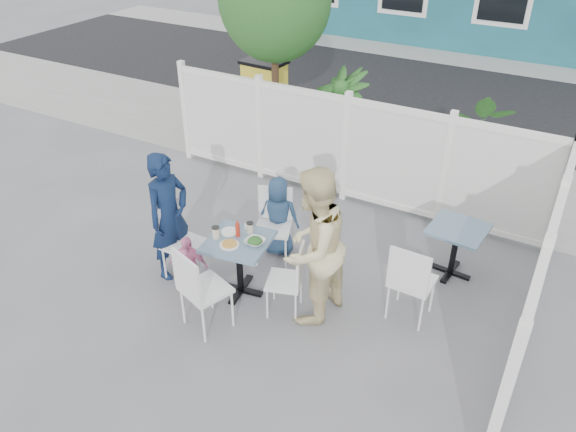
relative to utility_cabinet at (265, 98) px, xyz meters
The scene contains 28 objects.
ground 4.63m from the utility_cabinet, 60.75° to the right, with size 80.00×80.00×0.00m, color slate.
near_sidewalk 2.34m from the utility_cabinet, ahead, with size 24.00×2.60×0.01m, color gray.
street 4.21m from the utility_cabinet, 57.38° to the left, with size 24.00×5.00×0.01m, color black.
far_sidewalk 7.00m from the utility_cabinet, 71.25° to the left, with size 24.00×1.60×0.01m, color gray.
fence_back 2.84m from the utility_cabinet, 34.36° to the right, with size 5.86×0.08×1.60m.
fence_right 6.25m from the utility_cabinet, 32.98° to the right, with size 0.08×3.66×1.60m.
utility_cabinet is the anchor object (origin of this frame).
potted_shrub_a 2.13m from the utility_cabinet, 25.15° to the right, with size 0.96×0.96×1.72m, color #225621.
potted_shrub_b 4.04m from the utility_cabinet, 14.33° to the right, with size 1.33×1.15×1.48m, color #225621.
main_table 4.74m from the utility_cabinet, 62.42° to the right, with size 0.79×0.79×0.73m.
spare_table 5.03m from the utility_cabinet, 31.71° to the right, with size 0.69×0.69×0.67m.
chair_left 4.49m from the utility_cabinet, 72.16° to the right, with size 0.44×0.45×0.97m.
chair_right 5.11m from the utility_cabinet, 55.64° to the right, with size 0.48×0.49×0.86m.
chair_back 4.01m from the utility_cabinet, 57.19° to the right, with size 0.55×0.54×0.95m.
chair_near 5.39m from the utility_cabinet, 66.26° to the right, with size 0.58×0.57×1.02m.
chair_spare 5.50m from the utility_cabinet, 42.45° to the right, with size 0.46×0.45×0.99m.
man 4.45m from the utility_cabinet, 73.44° to the right, with size 0.59×0.39×1.61m, color #0E1D3C.
woman 5.17m from the utility_cabinet, 53.18° to the right, with size 0.88×0.69×1.81m, color #D6B650.
boy 3.93m from the utility_cabinet, 56.35° to the right, with size 0.52×0.34×1.07m, color navy.
toddler 4.82m from the utility_cabinet, 69.43° to the right, with size 0.46×0.19×0.79m, color pink.
plate_main 4.84m from the utility_cabinet, 63.44° to the right, with size 0.22×0.22×0.01m, color white.
plate_side 4.58m from the utility_cabinet, 63.86° to the right, with size 0.20×0.20×0.01m, color white.
salad_bowl 4.81m from the utility_cabinet, 60.10° to the right, with size 0.21×0.21×0.05m, color white.
coffee_cup_a 4.70m from the utility_cabinet, 65.50° to the right, with size 0.09×0.09×0.13m, color beige.
coffee_cup_b 4.58m from the utility_cabinet, 60.88° to the right, with size 0.08×0.08×0.12m, color beige.
ketchup_bottle 4.66m from the utility_cabinet, 62.54° to the right, with size 0.05×0.05×0.17m, color #B32717.
salt_shaker 4.50m from the utility_cabinet, 61.57° to the right, with size 0.03×0.03×0.07m, color white.
pepper_shaker 4.46m from the utility_cabinet, 61.22° to the right, with size 0.03×0.03×0.07m, color black.
Camera 1 is at (2.97, -4.45, 4.31)m, focal length 35.00 mm.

